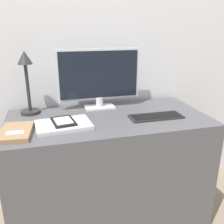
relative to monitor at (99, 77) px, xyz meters
The scene contains 8 objects.
wall_back 0.31m from the monitor, 85.40° to the left, with size 3.60×0.05×2.40m.
desk 0.60m from the monitor, 86.38° to the right, with size 1.20×0.58×0.73m.
monitor is the anchor object (origin of this frame).
keyboard 0.44m from the monitor, 43.43° to the right, with size 0.32×0.12×0.01m.
laptop 0.43m from the monitor, 133.27° to the right, with size 0.31×0.23×0.02m.
ereader 0.41m from the monitor, 134.50° to the right, with size 0.14×0.18×0.01m.
desk_lamp 0.44m from the monitor, behind, with size 0.12×0.12×0.39m.
notebook 0.62m from the monitor, 147.79° to the right, with size 0.17×0.25×0.03m.
Camera 1 is at (-0.34, -1.14, 1.25)m, focal length 40.00 mm.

